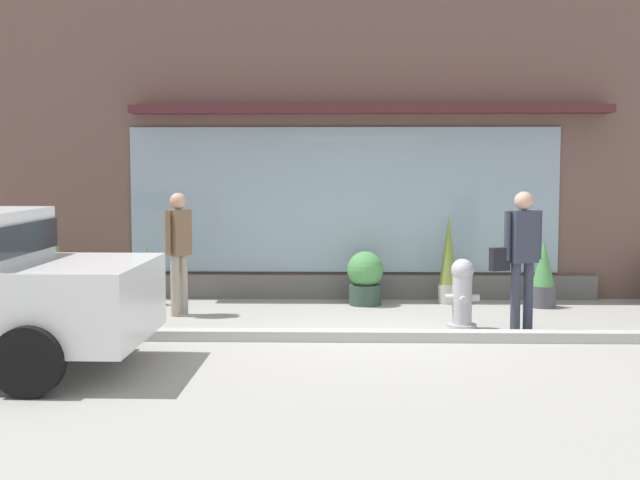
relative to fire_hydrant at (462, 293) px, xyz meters
name	(u,v)px	position (x,y,z in m)	size (l,w,h in m)	color
ground_plane	(376,337)	(-1.08, -0.56, -0.44)	(60.00, 60.00, 0.00)	#9E9B93
curb_strip	(377,336)	(-1.08, -0.76, -0.38)	(14.00, 0.24, 0.12)	#B2B2AD
storefront	(368,124)	(-1.09, 2.63, 2.19)	(14.00, 0.81, 5.39)	brown
fire_hydrant	(462,293)	(0.00, 0.00, 0.00)	(0.42, 0.39, 0.87)	#B2B2B7
pedestrian_with_handbag	(521,249)	(0.69, -0.11, 0.56)	(0.67, 0.35, 1.70)	#333847
pedestrian_passerby	(179,244)	(-3.67, 0.86, 0.52)	(0.33, 0.40, 1.65)	#9E9384
potted_plant_doorstep	(543,276)	(1.38, 1.66, 0.01)	(0.36, 0.36, 0.95)	#4C4C51
potted_plant_window_center	(365,277)	(-1.15, 1.80, -0.04)	(0.52, 0.52, 0.78)	#33473D
potted_plant_by_entrance	(54,264)	(-5.70, 1.86, 0.13)	(0.41, 0.41, 1.18)	#9E6042
potted_plant_trailing_edge	(147,277)	(-4.30, 1.72, -0.04)	(0.39, 0.39, 0.85)	#B7B2A3
potted_plant_window_left	(448,261)	(0.06, 1.96, 0.18)	(0.28, 0.28, 1.30)	#B7B2A3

